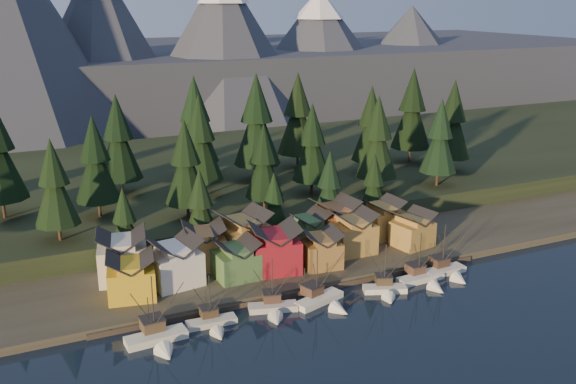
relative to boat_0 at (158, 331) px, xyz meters
name	(u,v)px	position (x,y,z in m)	size (l,w,h in m)	color
ground	(341,330)	(29.47, -8.51, -2.49)	(500.00, 500.00, 0.00)	black
shore_strip	(254,246)	(29.47, 31.49, -1.74)	(400.00, 50.00, 1.50)	#333025
hillside	(190,181)	(29.47, 81.49, 0.51)	(420.00, 100.00, 6.00)	black
dock	(299,289)	(29.47, 7.99, -1.99)	(80.00, 4.00, 1.00)	#41382F
mountain_ridge	(99,63)	(25.27, 205.08, 23.57)	(560.00, 190.00, 90.00)	#3F4452
boat_0	(158,331)	(0.00, 0.00, 0.00)	(10.54, 11.38, 12.74)	silver
boat_1	(213,317)	(9.90, 1.59, -0.60)	(9.06, 9.80, 10.10)	beige
boat_2	(274,302)	(21.50, 2.15, -0.38)	(9.52, 10.01, 10.91)	beige
boat_3	(324,294)	(31.09, 1.12, -0.33)	(10.75, 11.19, 11.56)	white
boat_4	(386,284)	(44.08, 0.19, -0.41)	(8.92, 9.43, 10.55)	silver
boat_5	(424,273)	(53.60, 1.06, -0.42)	(10.20, 11.06, 11.19)	silver
boat_6	(448,265)	(60.17, 2.09, -0.20)	(9.48, 10.27, 11.64)	silver
house_front_0	(131,275)	(-0.77, 16.01, 3.45)	(9.80, 9.43, 8.44)	gold
house_front_1	(175,260)	(7.99, 18.27, 3.94)	(10.23, 9.92, 9.37)	white
house_front_2	(236,258)	(19.61, 16.15, 3.12)	(8.30, 8.36, 7.81)	#49703C
house_front_3	(274,247)	(27.85, 16.21, 4.11)	(10.90, 10.54, 9.69)	maroon
house_front_4	(321,247)	(37.37, 14.37, 3.01)	(8.36, 8.87, 7.61)	olive
house_front_5	(353,231)	(46.95, 17.90, 3.82)	(8.72, 7.94, 9.14)	#A67D3B
house_front_6	(413,228)	(60.82, 15.61, 3.17)	(9.19, 8.84, 7.91)	#AA823C
house_back_0	(122,255)	(-0.69, 24.32, 4.28)	(10.70, 10.41, 10.02)	beige
house_back_1	(204,245)	(15.58, 23.72, 3.86)	(9.52, 9.61, 9.23)	#AE733E
house_back_2	(244,234)	(24.39, 24.40, 4.50)	(11.09, 10.41, 10.44)	#AC833D
house_back_3	(307,229)	(39.18, 24.12, 3.43)	(8.74, 7.89, 8.41)	#3E6C3A
house_back_4	(335,220)	(46.61, 25.24, 4.14)	(9.73, 9.41, 9.77)	#985C36
house_back_5	(382,217)	(58.04, 23.47, 3.66)	(8.21, 8.30, 8.85)	#A37D39
tree_hill_2	(55,185)	(-10.53, 39.49, 15.37)	(9.31, 9.31, 21.69)	#332319
tree_hill_3	(95,162)	(-0.53, 51.49, 16.44)	(10.15, 10.15, 23.66)	#332319
tree_hill_4	(119,140)	(7.47, 66.49, 17.63)	(11.08, 11.08, 25.82)	#332319
tree_hill_5	(186,165)	(17.47, 41.49, 16.12)	(9.90, 9.90, 23.06)	#332319
tree_hill_6	(200,141)	(25.47, 56.49, 17.71)	(11.14, 11.14, 25.96)	#332319
tree_hill_7	(264,164)	(35.47, 39.49, 14.97)	(9.00, 9.00, 20.96)	#332319
tree_hill_8	(257,123)	(43.47, 63.49, 19.65)	(12.67, 12.67, 29.51)	#332319
tree_hill_9	(312,145)	(51.47, 46.49, 16.34)	(10.07, 10.07, 23.46)	#332319
tree_hill_10	(298,116)	(59.47, 71.49, 18.90)	(12.08, 12.08, 28.13)	#332319
tree_hill_11	(377,140)	(67.47, 41.49, 17.29)	(10.82, 10.82, 25.21)	#332319
tree_hill_12	(371,126)	(75.47, 57.49, 17.23)	(10.77, 10.77, 25.09)	#332319
tree_hill_13	(440,139)	(85.47, 39.49, 16.32)	(10.06, 10.06, 23.44)	#332319
tree_hill_14	(412,112)	(93.47, 63.49, 19.10)	(12.24, 12.24, 28.51)	#332319
tree_hill_15	(195,123)	(29.47, 73.49, 19.05)	(12.20, 12.20, 28.42)	#332319
tree_hill_17	(453,122)	(97.47, 49.49, 18.00)	(11.37, 11.37, 26.49)	#332319
tree_shore_0	(125,223)	(1.47, 31.49, 8.14)	(7.17, 7.17, 16.71)	#332319
tree_shore_1	(201,207)	(17.47, 31.49, 9.25)	(8.04, 8.04, 18.73)	#332319
tree_shore_2	(274,203)	(34.47, 31.49, 7.76)	(6.88, 6.88, 16.02)	#332319
tree_shore_3	(329,188)	(48.47, 31.49, 9.72)	(8.41, 8.41, 19.59)	#332319
tree_shore_4	(374,185)	(60.47, 31.49, 8.75)	(7.65, 7.65, 17.82)	#332319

